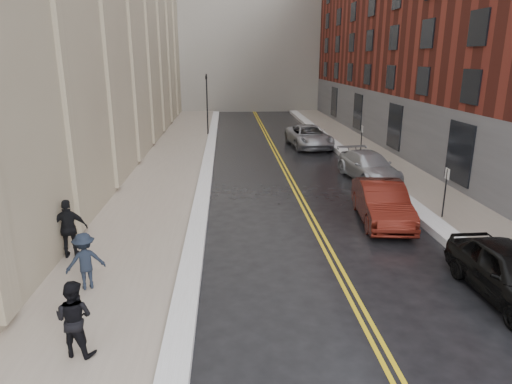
{
  "coord_description": "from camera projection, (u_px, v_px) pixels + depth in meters",
  "views": [
    {
      "loc": [
        -0.99,
        -9.35,
        6.52
      ],
      "look_at": [
        0.09,
        7.24,
        1.6
      ],
      "focal_mm": 32.0,
      "sensor_mm": 36.0,
      "label": 1
    }
  ],
  "objects": [
    {
      "name": "pedestrian_a",
      "position": [
        74.0,
        318.0,
        9.98
      ],
      "size": [
        1.01,
        0.87,
        1.77
      ],
      "primitive_type": "imported",
      "rotation": [
        0.0,
        0.0,
        2.88
      ],
      "color": "black",
      "rests_on": "sidewalk_left"
    },
    {
      "name": "pedestrian_b",
      "position": [
        85.0,
        261.0,
        12.9
      ],
      "size": [
        1.24,
        0.99,
        1.67
      ],
      "primitive_type": "imported",
      "rotation": [
        0.0,
        0.0,
        3.53
      ],
      "color": "black",
      "rests_on": "sidewalk_left"
    },
    {
      "name": "car_black",
      "position": [
        510.0,
        273.0,
        12.64
      ],
      "size": [
        1.93,
        4.6,
        1.56
      ],
      "primitive_type": "imported",
      "rotation": [
        0.0,
        0.0,
        0.02
      ],
      "color": "black",
      "rests_on": "ground"
    },
    {
      "name": "lane_stripe_b",
      "position": [
        290.0,
        175.0,
        26.33
      ],
      "size": [
        0.12,
        64.0,
        0.01
      ],
      "primitive_type": "cube",
      "color": "gold",
      "rests_on": "ground"
    },
    {
      "name": "ground",
      "position": [
        272.0,
        342.0,
        10.86
      ],
      "size": [
        160.0,
        160.0,
        0.0
      ],
      "primitive_type": "plane",
      "color": "black",
      "rests_on": "ground"
    },
    {
      "name": "car_silver_near",
      "position": [
        369.0,
        166.0,
        25.13
      ],
      "size": [
        2.8,
        5.43,
        1.51
      ],
      "primitive_type": "imported",
      "rotation": [
        0.0,
        0.0,
        0.14
      ],
      "color": "#AEAFB6",
      "rests_on": "ground"
    },
    {
      "name": "parking_sign_far",
      "position": [
        361.0,
        139.0,
        30.1
      ],
      "size": [
        0.06,
        0.35,
        2.23
      ],
      "color": "black",
      "rests_on": "ground"
    },
    {
      "name": "sidewalk_right",
      "position": [
        398.0,
        172.0,
        26.71
      ],
      "size": [
        3.0,
        64.0,
        0.15
      ],
      "primitive_type": "cube",
      "color": "gray",
      "rests_on": "ground"
    },
    {
      "name": "traffic_signal",
      "position": [
        207.0,
        100.0,
        38.53
      ],
      "size": [
        0.18,
        0.15,
        5.2
      ],
      "color": "black",
      "rests_on": "ground"
    },
    {
      "name": "car_silver_far",
      "position": [
        309.0,
        136.0,
        34.35
      ],
      "size": [
        3.17,
        6.03,
        1.62
      ],
      "primitive_type": "imported",
      "rotation": [
        0.0,
        0.0,
        0.09
      ],
      "color": "#A6A8AF",
      "rests_on": "ground"
    },
    {
      "name": "sidewalk_left",
      "position": [
        166.0,
        176.0,
        25.87
      ],
      "size": [
        4.0,
        64.0,
        0.15
      ],
      "primitive_type": "cube",
      "color": "gray",
      "rests_on": "ground"
    },
    {
      "name": "snow_ridge_left",
      "position": [
        206.0,
        174.0,
        26.0
      ],
      "size": [
        0.7,
        60.8,
        0.26
      ],
      "primitive_type": "cube",
      "color": "white",
      "rests_on": "ground"
    },
    {
      "name": "snow_ridge_right",
      "position": [
        367.0,
        171.0,
        26.57
      ],
      "size": [
        0.85,
        60.8,
        0.3
      ],
      "primitive_type": "cube",
      "color": "white",
      "rests_on": "ground"
    },
    {
      "name": "building_right",
      "position": [
        493.0,
        20.0,
        31.4
      ],
      "size": [
        14.0,
        50.0,
        18.0
      ],
      "primitive_type": "cube",
      "color": "maroon",
      "rests_on": "ground"
    },
    {
      "name": "car_maroon",
      "position": [
        382.0,
        203.0,
        18.63
      ],
      "size": [
        2.27,
        5.14,
        1.64
      ],
      "primitive_type": "imported",
      "rotation": [
        0.0,
        0.0,
        -0.11
      ],
      "color": "#4A130D",
      "rests_on": "ground"
    },
    {
      "name": "parking_sign_near",
      "position": [
        445.0,
        189.0,
        18.62
      ],
      "size": [
        0.06,
        0.35,
        2.23
      ],
      "color": "black",
      "rests_on": "ground"
    },
    {
      "name": "pedestrian_c",
      "position": [
        69.0,
        229.0,
        14.92
      ],
      "size": [
        1.22,
        0.68,
        1.97
      ],
      "primitive_type": "imported",
      "rotation": [
        0.0,
        0.0,
        3.32
      ],
      "color": "black",
      "rests_on": "sidewalk_left"
    },
    {
      "name": "lane_stripe_a",
      "position": [
        286.0,
        175.0,
        26.32
      ],
      "size": [
        0.12,
        64.0,
        0.01
      ],
      "primitive_type": "cube",
      "color": "gold",
      "rests_on": "ground"
    }
  ]
}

